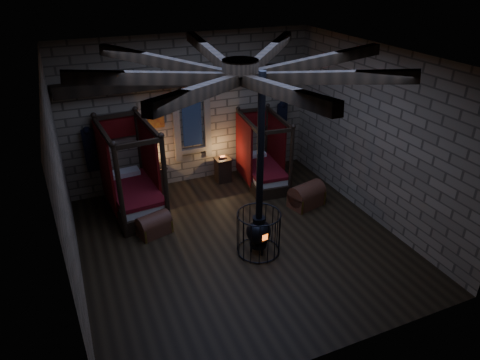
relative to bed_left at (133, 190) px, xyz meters
name	(u,v)px	position (x,y,z in m)	size (l,w,h in m)	color
room	(238,81)	(1.97, -2.33, 3.17)	(7.02, 7.02, 4.29)	black
bed_left	(133,190)	(0.00, 0.00, 0.00)	(1.35, 2.32, 2.33)	black
bed_right	(262,167)	(3.70, 0.05, -0.08)	(1.19, 2.01, 2.01)	black
trunk_left	(154,225)	(0.21, -1.32, -0.33)	(0.86, 0.68, 0.56)	#562B1B
trunk_right	(307,196)	(4.23, -1.59, -0.28)	(1.01, 0.77, 0.66)	#562B1B
nightstand_left	(157,179)	(0.77, 0.67, -0.17)	(0.55, 0.53, 0.97)	black
nightstand_right	(223,169)	(2.71, 0.61, -0.21)	(0.45, 0.43, 0.79)	black
stove	(259,229)	(2.20, -2.92, 0.03)	(0.97, 0.97, 4.05)	black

